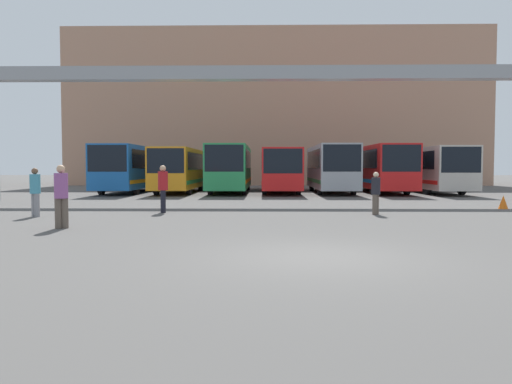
# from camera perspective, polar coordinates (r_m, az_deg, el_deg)

# --- Properties ---
(ground_plane) EXTENTS (200.00, 200.00, 0.00)m
(ground_plane) POSITION_cam_1_polar(r_m,az_deg,el_deg) (10.12, 6.98, -7.36)
(ground_plane) COLOR #514F4C
(building_backdrop) EXTENTS (41.54, 12.00, 15.27)m
(building_backdrop) POSITION_cam_1_polar(r_m,az_deg,el_deg) (54.36, 2.22, 9.04)
(building_backdrop) COLOR tan
(building_backdrop) RESTS_ON ground
(overhead_gantry) EXTENTS (31.88, 0.80, 7.06)m
(overhead_gantry) POSITION_cam_1_polar(r_m,az_deg,el_deg) (26.83, 3.37, 11.87)
(overhead_gantry) COLOR gray
(overhead_gantry) RESTS_ON ground
(bus_slot_0) EXTENTS (2.60, 10.45, 3.21)m
(bus_slot_0) POSITION_cam_1_polar(r_m,az_deg,el_deg) (36.21, -14.13, 2.88)
(bus_slot_0) COLOR #1959A5
(bus_slot_0) RESTS_ON ground
(bus_slot_1) EXTENTS (2.46, 10.28, 3.02)m
(bus_slot_1) POSITION_cam_1_polar(r_m,az_deg,el_deg) (35.36, -8.66, 2.76)
(bus_slot_1) COLOR orange
(bus_slot_1) RESTS_ON ground
(bus_slot_2) EXTENTS (2.56, 11.20, 3.23)m
(bus_slot_2) POSITION_cam_1_polar(r_m,az_deg,el_deg) (35.40, -2.92, 2.98)
(bus_slot_2) COLOR #268C4C
(bus_slot_2) RESTS_ON ground
(bus_slot_3) EXTENTS (2.56, 11.85, 2.99)m
(bus_slot_3) POSITION_cam_1_polar(r_m,az_deg,el_deg) (35.65, 2.77, 2.77)
(bus_slot_3) COLOR red
(bus_slot_3) RESTS_ON ground
(bus_slot_4) EXTENTS (2.50, 10.10, 3.23)m
(bus_slot_4) POSITION_cam_1_polar(r_m,az_deg,el_deg) (35.06, 8.57, 2.96)
(bus_slot_4) COLOR #999EA5
(bus_slot_4) RESTS_ON ground
(bus_slot_5) EXTENTS (2.52, 12.10, 3.22)m
(bus_slot_5) POSITION_cam_1_polar(r_m,az_deg,el_deg) (36.65, 13.82, 2.89)
(bus_slot_5) COLOR red
(bus_slot_5) RESTS_ON ground
(bus_slot_6) EXTENTS (2.58, 12.25, 3.09)m
(bus_slot_6) POSITION_cam_1_polar(r_m,az_deg,el_deg) (37.65, 19.02, 2.71)
(bus_slot_6) COLOR beige
(bus_slot_6) RESTS_ON ground
(pedestrian_near_left) EXTENTS (0.33, 0.33, 1.61)m
(pedestrian_near_left) POSITION_cam_1_polar(r_m,az_deg,el_deg) (19.28, 13.53, -0.01)
(pedestrian_near_left) COLOR brown
(pedestrian_near_left) RESTS_ON ground
(pedestrian_mid_left) EXTENTS (0.39, 0.39, 1.86)m
(pedestrian_mid_left) POSITION_cam_1_polar(r_m,az_deg,el_deg) (19.91, -10.58, 0.50)
(pedestrian_mid_left) COLOR black
(pedestrian_mid_left) RESTS_ON ground
(pedestrian_far_center) EXTENTS (0.37, 0.37, 1.76)m
(pedestrian_far_center) POSITION_cam_1_polar(r_m,az_deg,el_deg) (19.64, -23.92, 0.12)
(pedestrian_far_center) COLOR gray
(pedestrian_far_center) RESTS_ON ground
(pedestrian_near_center) EXTENTS (0.39, 0.39, 1.86)m
(pedestrian_near_center) POSITION_cam_1_polar(r_m,az_deg,el_deg) (15.60, -21.37, -0.30)
(pedestrian_near_center) COLOR brown
(pedestrian_near_center) RESTS_ON ground
(traffic_cone) EXTENTS (0.40, 0.40, 0.58)m
(traffic_cone) POSITION_cam_1_polar(r_m,az_deg,el_deg) (23.86, 26.42, -1.04)
(traffic_cone) COLOR orange
(traffic_cone) RESTS_ON ground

